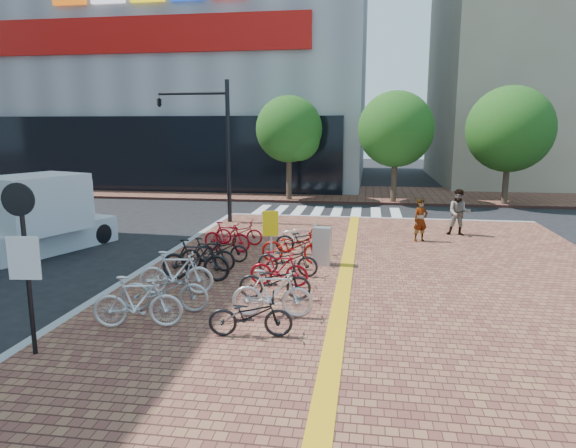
% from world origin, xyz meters
% --- Properties ---
extents(ground, '(120.00, 120.00, 0.00)m').
position_xyz_m(ground, '(0.00, 0.00, 0.00)').
color(ground, black).
rests_on(ground, ground).
extents(sidewalk, '(14.00, 34.00, 0.15)m').
position_xyz_m(sidewalk, '(3.00, -5.00, 0.07)').
color(sidewalk, brown).
rests_on(sidewalk, ground).
extents(tactile_strip, '(0.40, 34.00, 0.01)m').
position_xyz_m(tactile_strip, '(2.00, -5.00, 0.16)').
color(tactile_strip, gold).
rests_on(tactile_strip, sidewalk).
extents(kerb_north, '(14.00, 0.25, 0.15)m').
position_xyz_m(kerb_north, '(3.00, 12.00, 0.08)').
color(kerb_north, gray).
rests_on(kerb_north, ground).
extents(far_sidewalk, '(70.00, 8.00, 0.15)m').
position_xyz_m(far_sidewalk, '(0.00, 21.00, 0.07)').
color(far_sidewalk, brown).
rests_on(far_sidewalk, ground).
extents(department_store, '(36.00, 24.27, 28.00)m').
position_xyz_m(department_store, '(-15.99, 31.95, 13.98)').
color(department_store, gray).
rests_on(department_store, ground).
extents(building_beige, '(20.00, 18.00, 18.00)m').
position_xyz_m(building_beige, '(18.00, 32.00, 9.00)').
color(building_beige, gray).
rests_on(building_beige, ground).
extents(crosswalk, '(7.50, 4.00, 0.01)m').
position_xyz_m(crosswalk, '(0.50, 14.00, 0.01)').
color(crosswalk, silver).
rests_on(crosswalk, ground).
extents(street_trees, '(16.20, 4.60, 6.35)m').
position_xyz_m(street_trees, '(5.04, 17.45, 4.10)').
color(street_trees, '#38281E').
rests_on(street_trees, far_sidewalk).
extents(bike_0, '(1.96, 0.88, 1.14)m').
position_xyz_m(bike_0, '(-2.13, -2.35, 0.72)').
color(bike_0, silver).
rests_on(bike_0, sidewalk).
extents(bike_1, '(2.08, 0.92, 1.06)m').
position_xyz_m(bike_1, '(-1.95, -1.33, 0.68)').
color(bike_1, '#A2A2A6').
rests_on(bike_1, sidewalk).
extents(bike_2, '(1.95, 0.83, 1.13)m').
position_xyz_m(bike_2, '(-2.14, -0.15, 0.72)').
color(bike_2, silver).
rests_on(bike_2, sidewalk).
extents(bike_3, '(1.96, 0.58, 1.17)m').
position_xyz_m(bike_3, '(-2.05, 1.08, 0.74)').
color(bike_3, black).
rests_on(bike_3, sidewalk).
extents(bike_4, '(1.66, 0.48, 1.00)m').
position_xyz_m(bike_4, '(-2.02, 2.07, 0.65)').
color(bike_4, black).
rests_on(bike_4, sidewalk).
extents(bike_5, '(1.68, 0.80, 0.85)m').
position_xyz_m(bike_5, '(-1.89, 3.09, 0.57)').
color(bike_5, black).
rests_on(bike_5, sidewalk).
extents(bike_6, '(1.74, 0.72, 1.01)m').
position_xyz_m(bike_6, '(-2.12, 4.50, 0.66)').
color(bike_6, red).
rests_on(bike_6, sidewalk).
extents(bike_7, '(1.72, 0.67, 0.89)m').
position_xyz_m(bike_7, '(-1.96, 5.54, 0.60)').
color(bike_7, '#AE0C18').
rests_on(bike_7, sidewalk).
extents(bike_8, '(1.77, 0.82, 0.90)m').
position_xyz_m(bike_8, '(0.30, -2.41, 0.60)').
color(bike_8, black).
rests_on(bike_8, sidewalk).
extents(bike_9, '(1.84, 0.63, 1.09)m').
position_xyz_m(bike_9, '(0.54, -1.30, 0.69)').
color(bike_9, silver).
rests_on(bike_9, sidewalk).
extents(bike_10, '(1.80, 0.71, 0.93)m').
position_xyz_m(bike_10, '(0.38, -0.09, 0.62)').
color(bike_10, black).
rests_on(bike_10, sidewalk).
extents(bike_11, '(1.59, 0.49, 0.95)m').
position_xyz_m(bike_11, '(0.30, 0.95, 0.62)').
color(bike_11, '#A20B18').
rests_on(bike_11, sidewalk).
extents(bike_12, '(1.82, 0.79, 0.93)m').
position_xyz_m(bike_12, '(0.37, 1.98, 0.61)').
color(bike_12, black).
rests_on(bike_12, sidewalk).
extents(bike_13, '(2.02, 0.76, 1.05)m').
position_xyz_m(bike_13, '(0.34, 3.34, 0.68)').
color(bike_13, '#A3120B').
rests_on(bike_13, sidewalk).
extents(bike_14, '(1.88, 0.76, 0.97)m').
position_xyz_m(bike_14, '(0.47, 4.53, 0.63)').
color(bike_14, black).
rests_on(bike_14, sidewalk).
extents(bike_15, '(1.71, 0.79, 0.86)m').
position_xyz_m(bike_15, '(0.35, 5.57, 0.58)').
color(bike_15, silver).
rests_on(bike_15, sidewalk).
extents(pedestrian_a, '(0.68, 0.60, 1.57)m').
position_xyz_m(pedestrian_a, '(4.52, 7.16, 0.93)').
color(pedestrian_a, gray).
rests_on(pedestrian_a, sidewalk).
extents(pedestrian_b, '(0.98, 0.82, 1.81)m').
position_xyz_m(pedestrian_b, '(6.09, 8.45, 1.05)').
color(pedestrian_b, '#4A4D5E').
rests_on(pedestrian_b, sidewalk).
extents(utility_box, '(0.57, 0.44, 1.16)m').
position_xyz_m(utility_box, '(1.23, 3.33, 0.73)').
color(utility_box, '#AEAFB3').
rests_on(utility_box, sidewalk).
extents(yellow_sign, '(0.46, 0.18, 1.73)m').
position_xyz_m(yellow_sign, '(-0.25, 2.69, 1.35)').
color(yellow_sign, '#B7B7BC').
rests_on(yellow_sign, sidewalk).
extents(notice_sign, '(0.60, 0.17, 3.22)m').
position_xyz_m(notice_sign, '(-3.50, -3.87, 2.18)').
color(notice_sign, black).
rests_on(notice_sign, sidewalk).
extents(traffic_light_pole, '(3.31, 1.27, 6.16)m').
position_xyz_m(traffic_light_pole, '(-4.92, 9.91, 4.40)').
color(traffic_light_pole, black).
rests_on(traffic_light_pole, sidewalk).
extents(box_truck, '(3.49, 5.15, 2.74)m').
position_xyz_m(box_truck, '(-8.72, 4.21, 1.29)').
color(box_truck, silver).
rests_on(box_truck, ground).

